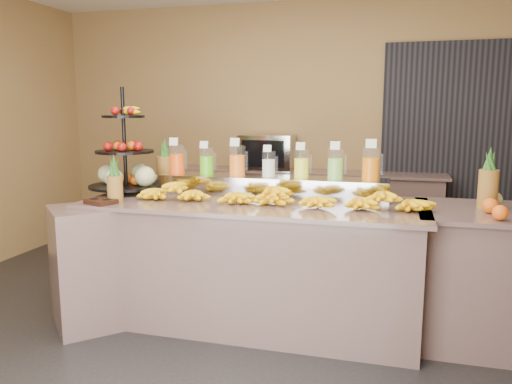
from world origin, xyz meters
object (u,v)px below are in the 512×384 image
at_px(pitcher_tray, 269,186).
at_px(banana_heap, 275,194).
at_px(fruit_stand, 130,166).
at_px(condiment_caddy, 101,201).
at_px(oven_warmer, 268,152).

height_order(pitcher_tray, banana_heap, banana_heap).
relative_size(fruit_stand, condiment_caddy, 4.05).
bearing_deg(oven_warmer, banana_heap, -75.15).
bearing_deg(condiment_caddy, oven_warmer, 74.45).
bearing_deg(fruit_stand, condiment_caddy, -93.64).
xyz_separation_m(banana_heap, fruit_stand, (-1.27, 0.20, 0.15)).
height_order(fruit_stand, condiment_caddy, fruit_stand).
bearing_deg(condiment_caddy, banana_heap, 15.37).
height_order(fruit_stand, oven_warmer, fruit_stand).
relative_size(pitcher_tray, condiment_caddy, 8.80).
height_order(condiment_caddy, oven_warmer, oven_warmer).
bearing_deg(oven_warmer, pitcher_tray, -76.37).
bearing_deg(banana_heap, oven_warmer, 105.71).
bearing_deg(oven_warmer, fruit_stand, -112.32).
distance_m(banana_heap, oven_warmer, 2.09).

